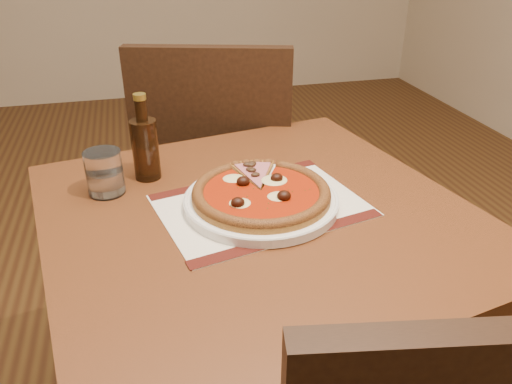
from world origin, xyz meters
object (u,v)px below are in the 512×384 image
Objects in this scene: table at (258,253)px; bottle at (145,146)px; plate at (261,201)px; chair_far at (217,169)px; pizza at (261,192)px; water_glass at (104,173)px.

bottle is at bearing 135.28° from table.
chair_far is at bearing 88.97° from plate.
chair_far is at bearing 88.97° from pizza.
plate is (-0.01, -0.60, 0.21)m from chair_far.
chair_far is 0.61m from water_glass.
bottle is (-0.21, 0.18, 0.04)m from pizza.
chair_far is 5.07× the size of bottle.
table is at bearing 104.49° from chair_far.
table is at bearing -27.14° from water_glass.
table is at bearing -121.50° from pizza.
bottle is (0.09, 0.05, 0.03)m from water_glass.
table is 10.15× the size of water_glass.
water_glass reaches higher than plate.
pizza is 0.28m from bottle.
bottle is at bearing 138.85° from plate.
bottle reaches higher than plate.
table is 0.13m from pizza.
plate is 0.29m from bottle.
bottle is (-0.21, 0.18, 0.06)m from plate.
pizza is at bearing -41.14° from bottle.
chair_far reaches higher than water_glass.
water_glass reaches higher than pizza.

